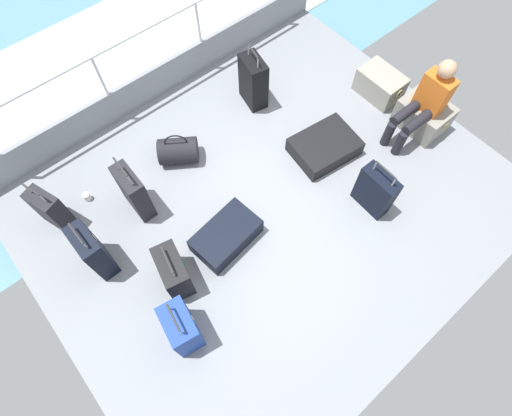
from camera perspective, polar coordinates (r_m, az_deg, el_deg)
The scene contains 18 objects.
ground_plane at distance 4.73m, azimuth 1.85°, elevation 0.90°, with size 4.40×5.20×0.06m, color gray.
gunwale_port at distance 5.65m, azimuth -13.34°, elevation 17.15°, with size 0.06×5.20×0.45m, color gray.
railing_port at distance 5.28m, azimuth -14.67°, elevation 21.31°, with size 0.04×4.20×1.02m.
sea_wake at distance 7.04m, azimuth -19.12°, elevation 19.80°, with size 12.00×12.00×0.01m.
cargo_crate_0 at distance 5.77m, azimuth 17.03°, elevation 16.29°, with size 0.61×0.39×0.34m.
cargo_crate_1 at distance 5.57m, azimuth 22.44°, elevation 11.97°, with size 0.63×0.46×0.37m.
passenger_seated at distance 5.19m, azimuth 22.66°, elevation 13.61°, with size 0.34×0.66×1.07m.
suitcase_0 at distance 5.05m, azimuth 9.60°, elevation 8.51°, with size 0.67×0.82×0.21m.
suitcase_1 at distance 4.62m, azimuth 16.41°, elevation 2.31°, with size 0.43×0.20×0.72m.
suitcase_2 at distance 4.40m, azimuth -21.90°, elevation -5.65°, with size 0.41×0.20×0.78m.
suitcase_3 at distance 4.39m, azimuth -4.21°, elevation -3.90°, with size 0.52×0.77×0.24m.
suitcase_4 at distance 5.33m, azimuth -0.38°, elevation 17.34°, with size 0.43×0.31×0.82m.
suitcase_5 at distance 4.87m, azimuth -26.87°, elevation -0.17°, with size 0.40×0.29×0.71m.
suitcase_6 at distance 4.18m, azimuth -11.48°, elevation -8.76°, with size 0.49×0.33×0.60m.
suitcase_7 at distance 4.58m, azimuth -16.75°, elevation 2.15°, with size 0.43×0.19×0.84m.
suitcase_8 at distance 3.99m, azimuth -10.42°, elevation -16.18°, with size 0.43×0.31×0.72m.
duffel_bag at distance 4.96m, azimuth -10.87°, elevation 7.92°, with size 0.51×0.55×0.45m.
paper_cup at distance 5.06m, azimuth -22.65°, elevation 1.46°, with size 0.08×0.08×0.10m, color white.
Camera 1 is at (1.60, -1.55, 4.15)m, focal length 28.48 mm.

